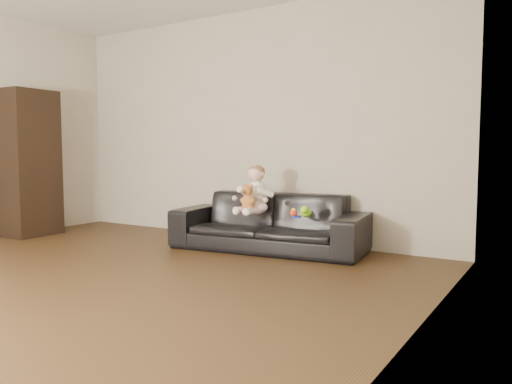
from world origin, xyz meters
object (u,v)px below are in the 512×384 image
Objects in this scene: sofa at (269,222)px; toy_green at (306,213)px; baby at (255,192)px; toy_rattle at (293,213)px; toy_blue_disc at (297,217)px; cabinet at (30,163)px; teddy_bear at (248,197)px.

toy_green is (0.47, -0.09, 0.14)m from sofa.
toy_rattle is at bearing 16.15° from baby.
toy_blue_disc is at bearing -26.25° from toy_rattle.
toy_green is (3.35, 0.65, -0.44)m from cabinet.
cabinet is 6.89× the size of teddy_bear.
teddy_bear is 0.59m from toy_green.
baby reaches higher than toy_green.
cabinet reaches higher than sofa.
sofa reaches higher than toy_blue_disc.
teddy_bear is at bearing -69.96° from baby.
sofa reaches higher than toy_green.
baby reaches higher than sofa.
toy_blue_disc is at bearing 13.26° from baby.
teddy_bear is at bearing -160.66° from toy_rattle.
baby is (-0.10, -0.11, 0.31)m from sofa.
toy_rattle is at bearing 8.72° from cabinet.
toy_rattle is (0.44, -0.00, -0.18)m from baby.
cabinet is at bearing -153.02° from teddy_bear.
toy_blue_disc is at bearing -26.28° from sofa.
cabinet is at bearing -150.90° from baby.
toy_green is at bearing 29.10° from toy_blue_disc.
toy_rattle is (0.34, -0.11, 0.13)m from sofa.
baby is at bearing 110.94° from teddy_bear.
sofa is 27.23× the size of toy_rattle.
cabinet is 3.44m from toy_green.
teddy_bear is at bearing -163.15° from toy_green.
cabinet is at bearing -168.85° from toy_rattle.
teddy_bear is at bearing -165.28° from toy_blue_disc.
toy_rattle is 0.06m from toy_blue_disc.
toy_green is 0.13m from toy_rattle.
baby is at bearing -178.29° from toy_green.
baby reaches higher than teddy_bear.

